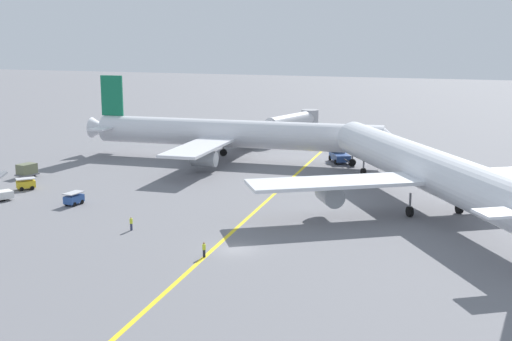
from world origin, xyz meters
TOP-DOWN VIEW (x-y plane):
  - ground_plane at (0.00, 0.00)m, footprint 600.00×600.00m
  - taxiway_stripe at (-3.11, 10.00)m, footprint 10.16×119.65m
  - airliner_at_gate_left at (-20.08, 47.99)m, footprint 58.49×43.79m
  - airliner_being_pushed at (16.71, 24.17)m, footprint 43.36×50.92m
  - pushback_tug at (-1.38, 52.66)m, footprint 5.44×8.22m
  - gse_container_dolly_flat at (-45.38, 22.51)m, footprint 2.76×3.56m
  - gse_baggage_cart_near_cluster at (-27.52, 9.97)m, footprint 1.83×2.87m
  - gse_baggage_cart_trailing at (-39.61, 15.16)m, footprint 2.99×3.08m
  - ground_crew_marshaller_foreground at (-14.06, 2.22)m, footprint 0.36×0.36m
  - ground_crew_ramp_agent_by_cones at (-2.02, -3.60)m, footprint 0.36×0.36m
  - jet_bridge at (-16.56, 75.13)m, footprint 7.38×18.02m

SIDE VIEW (x-z plane):
  - ground_plane at x=0.00m, z-range 0.00..0.00m
  - taxiway_stripe at x=-3.11m, z-range 0.00..0.01m
  - ground_crew_ramp_agent_by_cones at x=-2.02m, z-range 0.03..1.63m
  - ground_crew_marshaller_foreground at x=-14.06m, z-range 0.03..1.65m
  - gse_baggage_cart_near_cluster at x=-27.52m, z-range 0.01..1.72m
  - gse_baggage_cart_trailing at x=-39.61m, z-range 0.01..1.72m
  - pushback_tug at x=-1.38m, z-range -0.22..2.57m
  - gse_container_dolly_flat at x=-45.38m, z-range 0.10..2.25m
  - jet_bridge at x=-16.56m, z-range 1.22..7.21m
  - airliner_at_gate_left at x=-20.08m, z-range -2.70..12.23m
  - airliner_being_pushed at x=16.71m, z-range -2.97..13.76m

